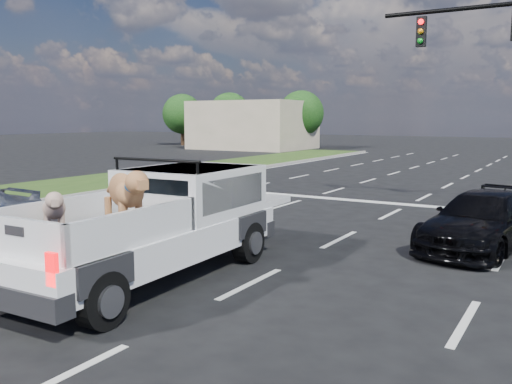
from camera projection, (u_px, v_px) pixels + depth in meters
ground at (172, 269)px, 10.21m from camera, size 160.00×160.00×0.00m
road_markings at (317, 216)px, 15.79m from camera, size 17.75×60.00×0.01m
grass_median_left at (42, 190)px, 21.16m from camera, size 5.00×60.00×0.10m
curb_left at (86, 194)px, 19.91m from camera, size 0.15×60.00×0.14m
building_left at (253, 125)px, 50.70m from camera, size 10.00×8.00×4.40m
tree_far_a at (182, 114)px, 57.34m from camera, size 4.20×4.20×5.40m
tree_far_b at (229, 114)px, 54.29m from camera, size 4.20×4.20×5.40m
tree_far_c at (301, 113)px, 50.22m from camera, size 4.20×4.20×5.40m
pickup_truck at (156, 222)px, 9.61m from camera, size 2.28×5.74×2.13m
black_coupe at (483, 221)px, 11.75m from camera, size 2.53×4.52×1.24m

